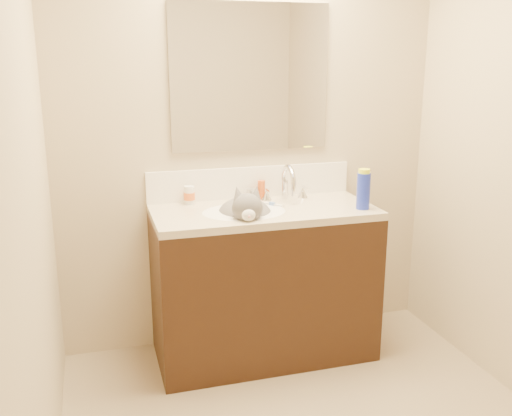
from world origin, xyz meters
TOP-DOWN VIEW (x-y plane):
  - room_shell at (0.00, 0.00)m, footprint 2.24×2.54m
  - vanity_cabinet at (0.00, 0.97)m, footprint 1.20×0.55m
  - counter_slab at (0.00, 0.97)m, footprint 1.20×0.55m
  - basin at (-0.12, 0.94)m, footprint 0.45×0.36m
  - faucet at (0.18, 1.11)m, footprint 0.28×0.20m
  - cat at (-0.11, 0.94)m, footprint 0.35×0.44m
  - backsplash at (0.00, 1.24)m, footprint 1.20×0.02m
  - mirror at (0.00, 1.24)m, footprint 0.90×0.02m
  - pill_bottle at (-0.37, 1.18)m, footprint 0.07×0.07m
  - pill_label at (-0.37, 1.18)m, footprint 0.08×0.08m
  - silver_jar at (-0.01, 1.18)m, footprint 0.07×0.07m
  - amber_bottle at (0.05, 1.19)m, footprint 0.05×0.05m
  - toothbrush at (0.06, 1.03)m, footprint 0.10×0.11m
  - toothbrush_head at (0.06, 1.03)m, footprint 0.03×0.03m
  - spray_can at (0.51, 0.82)m, footprint 0.09×0.09m
  - spray_cap at (0.51, 0.82)m, footprint 0.08×0.08m

SIDE VIEW (x-z plane):
  - vanity_cabinet at x=0.00m, z-range 0.00..0.82m
  - basin at x=-0.12m, z-range 0.72..0.86m
  - cat at x=-0.11m, z-range 0.67..1.00m
  - counter_slab at x=0.00m, z-range 0.82..0.86m
  - toothbrush at x=0.06m, z-range 0.86..0.87m
  - toothbrush_head at x=0.06m, z-range 0.86..0.88m
  - silver_jar at x=-0.01m, z-range 0.86..0.93m
  - pill_label at x=-0.37m, z-range 0.89..0.93m
  - pill_bottle at x=-0.37m, z-range 0.86..0.96m
  - amber_bottle at x=0.05m, z-range 0.86..0.97m
  - faucet at x=0.18m, z-range 0.84..1.05m
  - backsplash at x=0.00m, z-range 0.86..1.04m
  - spray_can at x=0.51m, z-range 0.86..1.06m
  - spray_cap at x=0.51m, z-range 1.04..1.08m
  - room_shell at x=0.00m, z-range 0.23..2.75m
  - mirror at x=0.00m, z-range 1.14..1.94m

